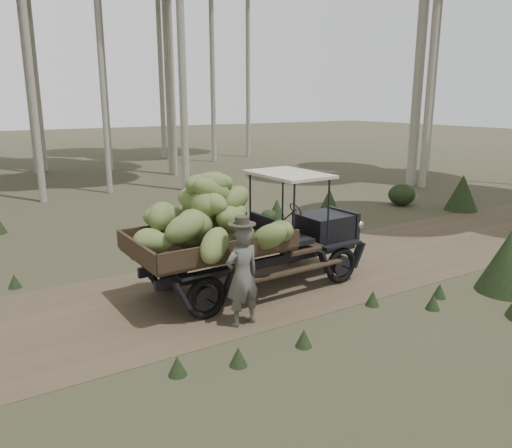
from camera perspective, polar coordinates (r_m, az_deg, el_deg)
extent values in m
plane|color=#473D2B|center=(9.78, -10.54, -8.96)|extent=(120.00, 120.00, 0.00)
cube|color=brown|center=(9.78, -10.54, -8.94)|extent=(70.00, 4.00, 0.01)
cube|color=black|center=(11.20, 7.72, -0.29)|extent=(1.06, 1.01, 0.57)
cube|color=black|center=(11.57, 9.83, 0.10)|extent=(0.13, 1.03, 0.64)
cube|color=black|center=(10.31, 1.67, -0.84)|extent=(0.13, 1.45, 0.57)
cube|color=#38281C|center=(9.61, -5.40, -2.66)|extent=(2.94, 1.94, 0.08)
cube|color=#38281C|center=(10.35, -7.85, -0.43)|extent=(2.89, 0.15, 0.33)
cube|color=#38281C|center=(8.78, -2.55, -2.97)|extent=(2.89, 0.15, 0.33)
cube|color=#38281C|center=(9.00, -13.55, -2.94)|extent=(0.12, 1.86, 0.33)
cube|color=beige|center=(10.33, 3.74, 5.71)|extent=(1.24, 1.79, 0.06)
cube|color=black|center=(10.56, -1.18, -3.26)|extent=(4.74, 0.25, 0.19)
cube|color=black|center=(9.94, 1.25, -4.38)|extent=(4.74, 0.25, 0.19)
torus|color=black|center=(11.86, 4.24, -2.59)|extent=(0.79, 0.16, 0.78)
torus|color=black|center=(10.66, 9.68, -4.69)|extent=(0.79, 0.16, 0.78)
torus|color=black|center=(10.30, -10.04, -5.39)|extent=(0.79, 0.16, 0.78)
torus|color=black|center=(8.91, -5.71, -8.42)|extent=(0.79, 0.16, 0.78)
sphere|color=beige|center=(11.94, 8.62, 0.84)|extent=(0.19, 0.19, 0.19)
sphere|color=beige|center=(11.30, 11.76, -0.07)|extent=(0.19, 0.19, 0.19)
ellipsoid|color=olive|center=(9.38, -3.21, -1.32)|extent=(0.92, 0.41, 0.65)
ellipsoid|color=olive|center=(9.47, -3.52, 0.80)|extent=(1.02, 0.90, 0.71)
ellipsoid|color=olive|center=(9.41, -5.05, 2.90)|extent=(0.97, 1.00, 0.64)
ellipsoid|color=olive|center=(9.28, -5.46, 4.45)|extent=(0.93, 0.86, 0.62)
ellipsoid|color=olive|center=(9.67, -4.14, -1.16)|extent=(0.65, 0.96, 0.50)
ellipsoid|color=olive|center=(10.05, -4.23, 1.60)|extent=(0.99, 0.50, 0.68)
ellipsoid|color=olive|center=(9.06, -5.00, 2.38)|extent=(0.59, 0.80, 0.48)
ellipsoid|color=olive|center=(9.35, -6.19, 4.35)|extent=(0.98, 0.74, 0.61)
ellipsoid|color=olive|center=(9.27, -11.97, -2.12)|extent=(1.09, 0.98, 0.81)
ellipsoid|color=olive|center=(9.72, -10.49, 0.84)|extent=(0.92, 0.76, 0.46)
ellipsoid|color=olive|center=(9.37, -4.75, 2.95)|extent=(0.78, 0.55, 0.54)
ellipsoid|color=olive|center=(9.56, -4.58, 4.49)|extent=(0.91, 0.74, 0.49)
ellipsoid|color=olive|center=(9.54, 2.66, -0.94)|extent=(0.55, 1.00, 0.70)
ellipsoid|color=olive|center=(9.19, -2.82, 0.53)|extent=(1.07, 0.92, 0.75)
ellipsoid|color=olive|center=(9.78, -4.49, 3.15)|extent=(0.84, 0.54, 0.61)
ellipsoid|color=olive|center=(9.21, -5.02, 3.84)|extent=(0.97, 0.51, 0.72)
ellipsoid|color=olive|center=(9.32, -7.89, -1.51)|extent=(0.74, 0.41, 0.60)
ellipsoid|color=olive|center=(9.71, -10.72, 0.86)|extent=(0.91, 0.98, 0.69)
ellipsoid|color=olive|center=(9.17, -5.85, 2.33)|extent=(0.63, 0.83, 0.62)
ellipsoid|color=olive|center=(9.44, -4.63, 4.50)|extent=(0.80, 0.89, 0.64)
ellipsoid|color=olive|center=(9.85, -2.14, -0.65)|extent=(0.88, 1.00, 0.73)
ellipsoid|color=olive|center=(8.76, -8.11, -0.42)|extent=(0.90, 0.48, 0.73)
ellipsoid|color=olive|center=(9.48, -2.51, 2.94)|extent=(0.91, 0.68, 0.59)
ellipsoid|color=olive|center=(9.52, -4.62, 4.57)|extent=(0.69, 0.95, 0.54)
ellipsoid|color=olive|center=(8.93, -11.53, -2.18)|extent=(0.85, 0.77, 0.47)
ellipsoid|color=olive|center=(9.00, -6.99, 0.02)|extent=(0.93, 0.83, 0.69)
ellipsoid|color=olive|center=(9.43, -6.88, 2.73)|extent=(0.90, 0.90, 0.64)
ellipsoid|color=olive|center=(8.49, -4.77, -2.44)|extent=(0.97, 0.94, 0.78)
ellipsoid|color=olive|center=(9.07, 1.52, -1.44)|extent=(0.85, 0.93, 0.72)
imported|color=#52514B|center=(8.47, -1.58, -5.98)|extent=(0.67, 0.47, 1.77)
cylinder|color=#373126|center=(8.20, -1.63, -0.02)|extent=(0.50, 0.50, 0.02)
cylinder|color=#373126|center=(8.19, -1.63, 0.38)|extent=(0.25, 0.25, 0.14)
cylinder|color=#B2AD9E|center=(28.01, 19.95, 20.61)|extent=(0.41, 0.41, 14.68)
ellipsoid|color=#233319|center=(17.20, -6.70, 2.39)|extent=(0.79, 0.79, 0.63)
cone|color=#233319|center=(16.29, 2.40, 1.78)|extent=(0.56, 0.56, 0.63)
cone|color=#233319|center=(18.77, 22.50, 3.34)|extent=(1.13, 1.13, 1.25)
cone|color=#233319|center=(20.32, -6.21, 4.49)|extent=(0.75, 0.75, 0.84)
ellipsoid|color=#233319|center=(15.77, 1.45, 0.95)|extent=(0.49, 0.49, 0.39)
cone|color=#233319|center=(15.51, 8.35, 1.94)|extent=(1.01, 1.01, 1.12)
cone|color=#233319|center=(11.19, 26.87, -3.81)|extent=(1.16, 1.16, 1.29)
cone|color=#233319|center=(16.60, -7.45, 2.45)|extent=(0.84, 0.84, 0.94)
ellipsoid|color=#233319|center=(18.97, 16.32, 3.24)|extent=(0.97, 0.97, 0.77)
cone|color=#233319|center=(12.66, -3.93, -2.63)|extent=(0.27, 0.27, 0.30)
cone|color=#233319|center=(12.49, -13.55, -3.24)|extent=(0.27, 0.27, 0.30)
cone|color=#233319|center=(9.74, 13.19, -8.24)|extent=(0.27, 0.27, 0.30)
cone|color=#233319|center=(13.41, 1.83, -1.65)|extent=(0.27, 0.27, 0.30)
cone|color=#233319|center=(9.89, 19.59, -8.37)|extent=(0.27, 0.27, 0.30)
cone|color=#233319|center=(7.38, -8.98, -15.68)|extent=(0.27, 0.27, 0.30)
cone|color=#233319|center=(10.48, 20.23, -7.15)|extent=(0.27, 0.27, 0.30)
cone|color=#233319|center=(11.48, -25.90, -5.87)|extent=(0.27, 0.27, 0.30)
cone|color=#233319|center=(8.06, 5.48, -12.82)|extent=(0.27, 0.27, 0.30)
cone|color=#233319|center=(7.52, -2.05, -14.87)|extent=(0.27, 0.27, 0.30)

